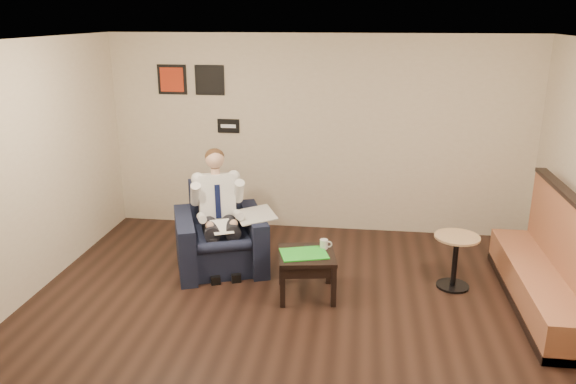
# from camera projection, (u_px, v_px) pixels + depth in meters

# --- Properties ---
(ground) EXTENTS (6.00, 6.00, 0.00)m
(ground) POSITION_uv_depth(u_px,v_px,m) (291.00, 336.00, 5.55)
(ground) COLOR black
(ground) RESTS_ON ground
(wall_back) EXTENTS (6.00, 0.02, 2.80)m
(wall_back) POSITION_uv_depth(u_px,v_px,m) (318.00, 135.00, 7.96)
(wall_back) COLOR beige
(wall_back) RESTS_ON ground
(ceiling) EXTENTS (6.00, 6.00, 0.02)m
(ceiling) POSITION_uv_depth(u_px,v_px,m) (292.00, 44.00, 4.70)
(ceiling) COLOR white
(ceiling) RESTS_ON wall_back
(seating_sign) EXTENTS (0.32, 0.02, 0.20)m
(seating_sign) POSITION_uv_depth(u_px,v_px,m) (228.00, 126.00, 8.08)
(seating_sign) COLOR black
(seating_sign) RESTS_ON wall_back
(art_print_left) EXTENTS (0.42, 0.03, 0.42)m
(art_print_left) POSITION_uv_depth(u_px,v_px,m) (172.00, 80.00, 7.99)
(art_print_left) COLOR red
(art_print_left) RESTS_ON wall_back
(art_print_right) EXTENTS (0.42, 0.03, 0.42)m
(art_print_right) POSITION_uv_depth(u_px,v_px,m) (210.00, 80.00, 7.92)
(art_print_right) COLOR black
(art_print_right) RESTS_ON wall_back
(armchair) EXTENTS (1.36, 1.36, 1.02)m
(armchair) POSITION_uv_depth(u_px,v_px,m) (220.00, 229.00, 6.93)
(armchair) COLOR black
(armchair) RESTS_ON ground
(seated_man) EXTENTS (0.98, 1.17, 1.40)m
(seated_man) POSITION_uv_depth(u_px,v_px,m) (220.00, 218.00, 6.75)
(seated_man) COLOR silver
(seated_man) RESTS_ON armchair
(lap_papers) EXTENTS (0.35, 0.40, 0.01)m
(lap_papers) POSITION_uv_depth(u_px,v_px,m) (222.00, 227.00, 6.67)
(lap_papers) COLOR white
(lap_papers) RESTS_ON seated_man
(newspaper) EXTENTS (0.63, 0.69, 0.01)m
(newspaper) POSITION_uv_depth(u_px,v_px,m) (255.00, 215.00, 6.86)
(newspaper) COLOR silver
(newspaper) RESTS_ON armchair
(side_table) EXTENTS (0.71, 0.71, 0.51)m
(side_table) POSITION_uv_depth(u_px,v_px,m) (307.00, 274.00, 6.30)
(side_table) COLOR black
(side_table) RESTS_ON ground
(green_folder) EXTENTS (0.59, 0.50, 0.01)m
(green_folder) POSITION_uv_depth(u_px,v_px,m) (304.00, 254.00, 6.20)
(green_folder) COLOR #2AD52E
(green_folder) RESTS_ON side_table
(coffee_mug) EXTENTS (0.11, 0.11, 0.11)m
(coffee_mug) POSITION_uv_depth(u_px,v_px,m) (324.00, 244.00, 6.34)
(coffee_mug) COLOR white
(coffee_mug) RESTS_ON side_table
(smartphone) EXTENTS (0.16, 0.08, 0.01)m
(smartphone) POSITION_uv_depth(u_px,v_px,m) (311.00, 247.00, 6.39)
(smartphone) COLOR black
(smartphone) RESTS_ON side_table
(banquette) EXTENTS (0.57, 2.38, 1.22)m
(banquette) POSITION_uv_depth(u_px,v_px,m) (544.00, 253.00, 5.98)
(banquette) COLOR #9F5E3D
(banquette) RESTS_ON ground
(cafe_table) EXTENTS (0.59, 0.59, 0.64)m
(cafe_table) POSITION_uv_depth(u_px,v_px,m) (455.00, 262.00, 6.46)
(cafe_table) COLOR tan
(cafe_table) RESTS_ON ground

